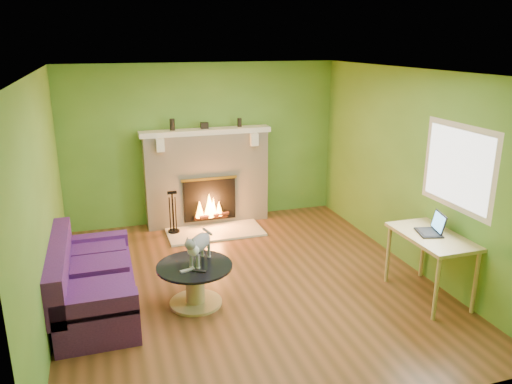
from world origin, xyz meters
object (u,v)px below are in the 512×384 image
Objects in this scene: desk at (432,243)px; coffee_table at (195,282)px; sofa at (90,283)px; cat at (200,246)px.

coffee_table is at bearing 166.34° from desk.
sofa reaches higher than desk.
desk is at bearing -13.40° from sofa.
coffee_table is 2.78m from desk.
coffee_table is 0.42m from cat.
coffee_table is 1.34× the size of cat.
desk reaches higher than coffee_table.
desk is at bearing -13.66° from coffee_table.
cat reaches higher than sofa.
coffee_table is at bearing -12.76° from sofa.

